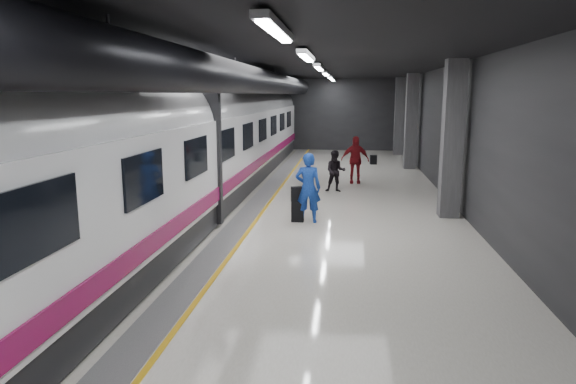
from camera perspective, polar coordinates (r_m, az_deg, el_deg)
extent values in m
plane|color=silver|center=(13.69, -0.23, -4.13)|extent=(40.00, 40.00, 0.00)
cube|color=black|center=(13.27, -0.24, 15.01)|extent=(10.00, 40.00, 0.02)
cube|color=#28282B|center=(33.20, 4.00, 8.57)|extent=(10.00, 0.02, 4.50)
cube|color=#28282B|center=(14.76, -19.97, 5.19)|extent=(0.02, 40.00, 4.50)
cube|color=#28282B|center=(13.62, 21.20, 4.70)|extent=(0.02, 40.00, 4.50)
cube|color=slate|center=(13.91, -5.77, -3.91)|extent=(0.65, 39.80, 0.01)
cube|color=gold|center=(13.83, -4.15, -3.97)|extent=(0.10, 39.80, 0.01)
cylinder|color=black|center=(13.46, -5.88, 12.55)|extent=(0.80, 38.00, 0.80)
cube|color=silver|center=(7.26, -1.35, 17.71)|extent=(0.22, 2.60, 0.10)
cube|color=silver|center=(12.21, 2.06, 14.90)|extent=(0.22, 2.60, 0.10)
cube|color=silver|center=(17.18, 3.47, 13.70)|extent=(0.22, 2.60, 0.10)
cube|color=silver|center=(22.17, 4.24, 13.03)|extent=(0.22, 2.60, 0.10)
cube|color=silver|center=(27.16, 4.73, 12.61)|extent=(0.22, 2.60, 0.10)
cube|color=silver|center=(31.16, 5.00, 12.37)|extent=(0.22, 2.60, 0.10)
cube|color=#515154|center=(15.47, 17.77, 5.56)|extent=(0.55, 0.55, 4.50)
cube|color=#515154|center=(25.34, 13.52, 7.62)|extent=(0.55, 0.55, 4.50)
cube|color=#515154|center=(31.30, 12.26, 8.22)|extent=(0.55, 0.55, 4.50)
cube|color=black|center=(14.36, -13.22, -2.27)|extent=(2.80, 38.00, 0.60)
cube|color=white|center=(14.11, -13.47, 3.27)|extent=(2.90, 38.00, 2.20)
cylinder|color=white|center=(14.03, -13.64, 7.12)|extent=(2.80, 38.00, 2.80)
cube|color=maroon|center=(13.80, -7.58, -0.05)|extent=(0.04, 38.00, 0.35)
cube|color=black|center=(14.08, -13.51, 4.28)|extent=(3.05, 0.25, 3.80)
cube|color=black|center=(6.30, -26.02, -2.94)|extent=(0.05, 1.60, 0.85)
cube|color=black|center=(8.92, -15.68, 1.51)|extent=(0.05, 1.60, 0.85)
cube|color=black|center=(11.72, -10.13, 3.88)|extent=(0.05, 1.60, 0.85)
cube|color=black|center=(14.60, -6.74, 5.32)|extent=(0.05, 1.60, 0.85)
cube|color=black|center=(17.52, -4.46, 6.26)|extent=(0.05, 1.60, 0.85)
cube|color=black|center=(20.46, -2.82, 6.93)|extent=(0.05, 1.60, 0.85)
cube|color=black|center=(23.42, -1.60, 7.43)|extent=(0.05, 1.60, 0.85)
cube|color=black|center=(26.39, -0.65, 7.81)|extent=(0.05, 1.60, 0.85)
cube|color=black|center=(29.36, 0.11, 8.12)|extent=(0.05, 1.60, 0.85)
imported|color=blue|center=(14.22, 2.24, 0.47)|extent=(0.72, 0.47, 1.96)
cube|color=black|center=(14.41, 1.08, -2.21)|extent=(0.35, 0.22, 0.57)
cube|color=black|center=(14.31, 1.01, -0.26)|extent=(0.36, 0.25, 0.43)
imported|color=black|center=(18.84, 5.30, 2.32)|extent=(0.75, 0.59, 1.52)
imported|color=maroon|center=(20.79, 7.45, 3.58)|extent=(1.12, 0.50, 1.89)
cube|color=black|center=(26.64, 9.47, 3.56)|extent=(0.36, 0.27, 0.47)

